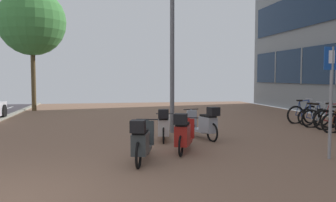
{
  "coord_description": "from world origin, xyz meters",
  "views": [
    {
      "loc": [
        1.82,
        -5.07,
        1.79
      ],
      "look_at": [
        3.32,
        3.0,
        1.24
      ],
      "focal_mm": 37.86,
      "sensor_mm": 36.0,
      "label": 1
    }
  ],
  "objects": [
    {
      "name": "lamp_post",
      "position": [
        4.04,
        6.14,
        3.66
      ],
      "size": [
        0.2,
        0.52,
        6.66
      ],
      "color": "slate",
      "rests_on": "ground"
    },
    {
      "name": "bicycle_rack_08",
      "position": [
        9.54,
        7.47,
        0.35
      ],
      "size": [
        1.4,
        0.48,
        1.01
      ],
      "color": "black",
      "rests_on": "ground"
    },
    {
      "name": "scooter_mid",
      "position": [
        4.73,
        4.76,
        0.45
      ],
      "size": [
        0.76,
        1.77,
        1.0
      ],
      "color": "black",
      "rests_on": "ground"
    },
    {
      "name": "scooter_far",
      "position": [
        3.52,
        4.71,
        0.43
      ],
      "size": [
        0.67,
        1.72,
        0.96
      ],
      "color": "black",
      "rests_on": "ground"
    },
    {
      "name": "parking_sign",
      "position": [
        6.73,
        1.85,
        1.52
      ],
      "size": [
        0.4,
        0.07,
        2.46
      ],
      "color": "gray",
      "rests_on": "ground"
    },
    {
      "name": "scooter_extra",
      "position": [
        2.63,
        2.25,
        0.45
      ],
      "size": [
        0.77,
        1.82,
        0.99
      ],
      "color": "black",
      "rests_on": "ground"
    },
    {
      "name": "bicycle_rack_07",
      "position": [
        9.59,
        6.86,
        0.33
      ],
      "size": [
        1.25,
        0.48,
        0.92
      ],
      "color": "black",
      "rests_on": "ground"
    },
    {
      "name": "street_tree",
      "position": [
        -1.81,
        15.0,
        4.73
      ],
      "size": [
        3.55,
        3.55,
        6.51
      ],
      "color": "brown",
      "rests_on": "ground"
    },
    {
      "name": "scooter_near",
      "position": [
        3.72,
        3.1,
        0.45
      ],
      "size": [
        0.91,
        1.71,
        1.0
      ],
      "color": "black",
      "rests_on": "ground"
    },
    {
      "name": "bicycle_rack_06",
      "position": [
        9.45,
        6.25,
        0.33
      ],
      "size": [
        1.27,
        0.53,
        0.95
      ],
      "color": "black",
      "rests_on": "ground"
    },
    {
      "name": "bicycle_rack_05",
      "position": [
        9.59,
        5.65,
        0.36
      ],
      "size": [
        1.4,
        0.55,
        1.02
      ],
      "color": "black",
      "rests_on": "ground"
    }
  ]
}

